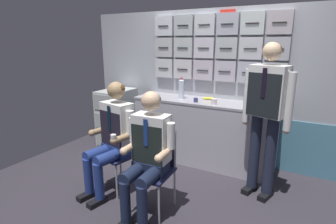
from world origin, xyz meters
The scene contains 17 objects.
ground centered at (0.00, 0.00, -0.02)m, with size 4.80×4.80×0.04m, color #2F2B33.
galley_bulkhead centered at (0.00, 1.37, 1.11)m, with size 4.20×0.14×2.15m.
galley_counter centered at (-0.08, 1.09, 0.46)m, with size 2.01×0.53×0.91m.
service_trolley centered at (-1.54, 0.98, 0.51)m, with size 0.40×0.65×0.96m.
folding_chair_left centered at (-0.67, 0.03, 0.51)m, with size 0.47×0.47×0.84m.
crew_member_left centered at (-0.70, -0.13, 0.71)m, with size 0.52×0.67×1.28m.
folding_chair_right centered at (-0.11, -0.16, 0.51)m, with size 0.42×0.42×0.84m.
crew_member_right centered at (-0.11, -0.32, 0.69)m, with size 0.50×0.62×1.25m.
crew_member_standing centered at (0.82, 0.60, 1.02)m, with size 0.52×0.34×1.70m.
water_bottle_tall centered at (0.78, 0.99, 1.03)m, with size 0.08×0.08×0.25m.
water_bottle_blue_cap centered at (0.49, 1.11, 1.02)m, with size 0.07×0.07×0.23m.
sparkling_bottle_green centered at (-0.42, 1.06, 1.06)m, with size 0.08×0.08×0.30m.
water_bottle_clear centered at (0.78, 1.12, 1.02)m, with size 0.06×0.06×0.23m.
espresso_cup_small centered at (-0.15, 0.95, 0.94)m, with size 0.06×0.06×0.06m.
coffee_cup_spare centered at (0.83, 0.92, 0.96)m, with size 0.06×0.06×0.09m.
coffee_cup_white centered at (0.12, 0.93, 0.95)m, with size 0.08×0.08×0.08m.
snack_banana centered at (-0.04, 1.17, 0.93)m, with size 0.17×0.10×0.04m.
Camera 1 is at (1.22, -2.33, 1.70)m, focal length 28.57 mm.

